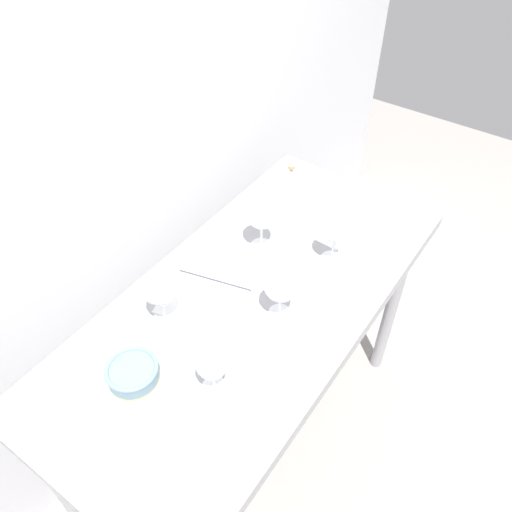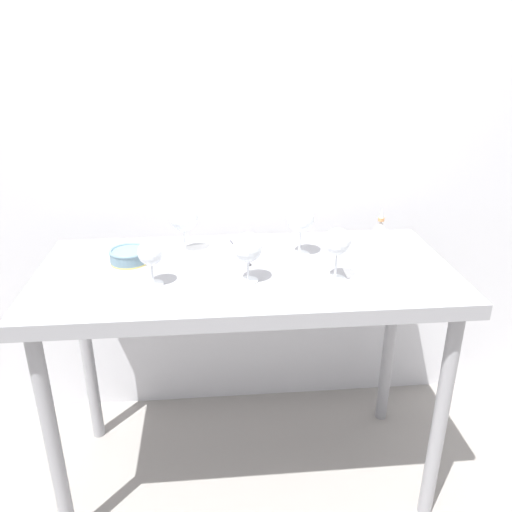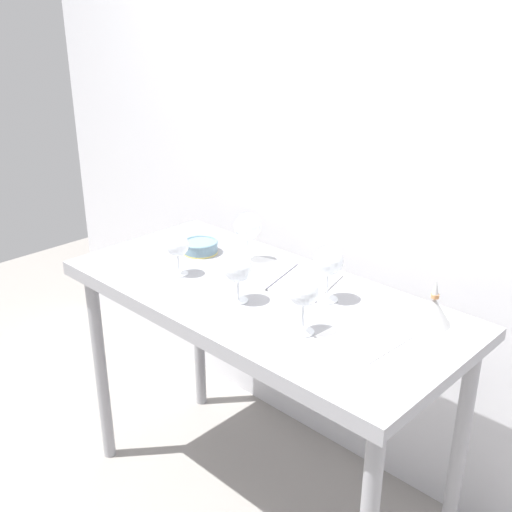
{
  "view_description": "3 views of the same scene",
  "coord_description": "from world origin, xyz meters",
  "px_view_note": "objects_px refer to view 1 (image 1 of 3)",
  "views": [
    {
      "loc": [
        -0.81,
        -0.59,
        2.06
      ],
      "look_at": [
        0.07,
        0.03,
        1.0
      ],
      "focal_mm": 36.15,
      "sensor_mm": 36.0,
      "label": 1
    },
    {
      "loc": [
        -0.11,
        -1.59,
        1.62
      ],
      "look_at": [
        0.03,
        -0.04,
        0.96
      ],
      "focal_mm": 36.12,
      "sensor_mm": 36.0,
      "label": 2
    },
    {
      "loc": [
        1.28,
        -1.35,
        1.8
      ],
      "look_at": [
        -0.07,
        0.05,
        0.99
      ],
      "focal_mm": 43.32,
      "sensor_mm": 36.0,
      "label": 3
    }
  ],
  "objects_px": {
    "wine_glass_far_right": "(262,215)",
    "decanter_funnel": "(291,178)",
    "open_notebook": "(214,281)",
    "wine_glass_near_left": "(212,365)",
    "wine_glass_near_center": "(280,288)",
    "wine_glass_near_right": "(336,229)",
    "tasting_bowl": "(133,373)",
    "wine_glass_far_left": "(159,288)",
    "tasting_sheet_upper": "(326,223)"
  },
  "relations": [
    {
      "from": "wine_glass_near_right",
      "to": "tasting_bowl",
      "type": "relative_size",
      "value": 1.27
    },
    {
      "from": "open_notebook",
      "to": "wine_glass_far_right",
      "type": "bearing_deg",
      "value": -21.58
    },
    {
      "from": "wine_glass_near_center",
      "to": "wine_glass_far_left",
      "type": "height_order",
      "value": "wine_glass_far_left"
    },
    {
      "from": "wine_glass_near_center",
      "to": "tasting_sheet_upper",
      "type": "distance_m",
      "value": 0.45
    },
    {
      "from": "wine_glass_far_right",
      "to": "wine_glass_near_left",
      "type": "distance_m",
      "value": 0.54
    },
    {
      "from": "open_notebook",
      "to": "wine_glass_far_left",
      "type": "bearing_deg",
      "value": 158.5
    },
    {
      "from": "wine_glass_far_right",
      "to": "wine_glass_near_center",
      "type": "xyz_separation_m",
      "value": [
        -0.21,
        -0.2,
        -0.02
      ]
    },
    {
      "from": "tasting_sheet_upper",
      "to": "wine_glass_near_center",
      "type": "bearing_deg",
      "value": -165.64
    },
    {
      "from": "wine_glass_far_right",
      "to": "tasting_bowl",
      "type": "height_order",
      "value": "wine_glass_far_right"
    },
    {
      "from": "wine_glass_near_center",
      "to": "decanter_funnel",
      "type": "height_order",
      "value": "wine_glass_near_center"
    },
    {
      "from": "wine_glass_far_left",
      "to": "wine_glass_near_right",
      "type": "relative_size",
      "value": 1.06
    },
    {
      "from": "open_notebook",
      "to": "decanter_funnel",
      "type": "bearing_deg",
      "value": -7.33
    },
    {
      "from": "wine_glass_near_center",
      "to": "wine_glass_near_right",
      "type": "bearing_deg",
      "value": -2.64
    },
    {
      "from": "wine_glass_far_right",
      "to": "decanter_funnel",
      "type": "relative_size",
      "value": 1.31
    },
    {
      "from": "tasting_sheet_upper",
      "to": "wine_glass_far_left",
      "type": "bearing_deg",
      "value": 168.11
    },
    {
      "from": "wine_glass_near_center",
      "to": "wine_glass_far_left",
      "type": "bearing_deg",
      "value": 128.71
    },
    {
      "from": "tasting_sheet_upper",
      "to": "tasting_bowl",
      "type": "xyz_separation_m",
      "value": [
        -0.82,
        0.1,
        0.03
      ]
    },
    {
      "from": "wine_glass_far_right",
      "to": "tasting_sheet_upper",
      "type": "bearing_deg",
      "value": -27.17
    },
    {
      "from": "wine_glass_near_right",
      "to": "tasting_sheet_upper",
      "type": "relative_size",
      "value": 0.85
    },
    {
      "from": "wine_glass_near_center",
      "to": "open_notebook",
      "type": "distance_m",
      "value": 0.25
    },
    {
      "from": "wine_glass_near_left",
      "to": "tasting_sheet_upper",
      "type": "bearing_deg",
      "value": 6.79
    },
    {
      "from": "wine_glass_near_center",
      "to": "wine_glass_near_right",
      "type": "relative_size",
      "value": 0.94
    },
    {
      "from": "wine_glass_far_left",
      "to": "decanter_funnel",
      "type": "height_order",
      "value": "wine_glass_far_left"
    },
    {
      "from": "wine_glass_near_left",
      "to": "wine_glass_near_right",
      "type": "relative_size",
      "value": 0.86
    },
    {
      "from": "decanter_funnel",
      "to": "wine_glass_near_right",
      "type": "bearing_deg",
      "value": -128.16
    },
    {
      "from": "tasting_sheet_upper",
      "to": "decanter_funnel",
      "type": "bearing_deg",
      "value": 67.31
    },
    {
      "from": "wine_glass_far_left",
      "to": "open_notebook",
      "type": "height_order",
      "value": "wine_glass_far_left"
    },
    {
      "from": "wine_glass_near_left",
      "to": "wine_glass_near_right",
      "type": "height_order",
      "value": "wine_glass_near_right"
    },
    {
      "from": "wine_glass_far_left",
      "to": "tasting_sheet_upper",
      "type": "bearing_deg",
      "value": -14.66
    },
    {
      "from": "tasting_sheet_upper",
      "to": "decanter_funnel",
      "type": "relative_size",
      "value": 1.45
    },
    {
      "from": "decanter_funnel",
      "to": "tasting_sheet_upper",
      "type": "bearing_deg",
      "value": -115.47
    },
    {
      "from": "wine_glass_near_center",
      "to": "tasting_sheet_upper",
      "type": "height_order",
      "value": "wine_glass_near_center"
    },
    {
      "from": "wine_glass_near_center",
      "to": "wine_glass_near_right",
      "type": "height_order",
      "value": "wine_glass_near_right"
    },
    {
      "from": "wine_glass_near_left",
      "to": "wine_glass_near_right",
      "type": "xyz_separation_m",
      "value": [
        0.58,
        -0.01,
        0.02
      ]
    },
    {
      "from": "wine_glass_near_center",
      "to": "tasting_sheet_upper",
      "type": "bearing_deg",
      "value": 11.59
    },
    {
      "from": "wine_glass_near_left",
      "to": "open_notebook",
      "type": "relative_size",
      "value": 0.37
    },
    {
      "from": "wine_glass_near_center",
      "to": "open_notebook",
      "type": "bearing_deg",
      "value": 92.16
    },
    {
      "from": "tasting_bowl",
      "to": "decanter_funnel",
      "type": "distance_m",
      "value": 0.93
    },
    {
      "from": "decanter_funnel",
      "to": "wine_glass_near_center",
      "type": "bearing_deg",
      "value": -150.65
    },
    {
      "from": "wine_glass_near_left",
      "to": "decanter_funnel",
      "type": "height_order",
      "value": "wine_glass_near_left"
    },
    {
      "from": "wine_glass_near_center",
      "to": "tasting_bowl",
      "type": "xyz_separation_m",
      "value": [
        -0.39,
        0.19,
        -0.09
      ]
    },
    {
      "from": "wine_glass_far_right",
      "to": "wine_glass_near_center",
      "type": "distance_m",
      "value": 0.29
    },
    {
      "from": "wine_glass_near_right",
      "to": "open_notebook",
      "type": "xyz_separation_m",
      "value": [
        -0.29,
        0.24,
        -0.12
      ]
    },
    {
      "from": "open_notebook",
      "to": "tasting_sheet_upper",
      "type": "relative_size",
      "value": 1.97
    },
    {
      "from": "tasting_bowl",
      "to": "decanter_funnel",
      "type": "xyz_separation_m",
      "value": [
        0.92,
        0.11,
        0.02
      ]
    },
    {
      "from": "tasting_bowl",
      "to": "decanter_funnel",
      "type": "relative_size",
      "value": 0.97
    },
    {
      "from": "tasting_bowl",
      "to": "wine_glass_near_center",
      "type": "bearing_deg",
      "value": -25.55
    },
    {
      "from": "wine_glass_far_left",
      "to": "decanter_funnel",
      "type": "relative_size",
      "value": 1.32
    },
    {
      "from": "open_notebook",
      "to": "wine_glass_near_left",
      "type": "bearing_deg",
      "value": -156.11
    },
    {
      "from": "wine_glass_near_center",
      "to": "wine_glass_near_left",
      "type": "distance_m",
      "value": 0.3
    }
  ]
}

